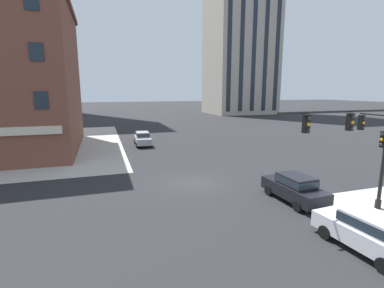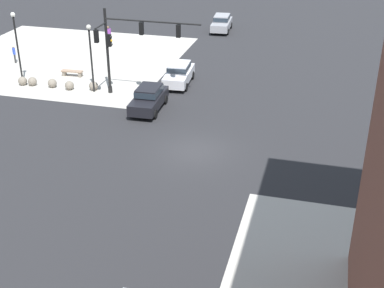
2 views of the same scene
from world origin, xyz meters
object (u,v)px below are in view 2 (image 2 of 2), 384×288
object	(u,v)px
pedestrian_at_curb	(108,34)
bollard_sphere_curb_a	(94,86)
bollard_sphere_curb_e	(23,81)
car_cross_eastbound	(149,98)
car_main_southbound_far	(222,22)
street_lamp_mid_sidewalk	(17,40)
street_lamp_corner_near	(91,50)
pedestrian_near_bench	(14,53)
bollard_sphere_curb_b	(69,85)
bench_near_signal	(72,72)
bollard_sphere_curb_d	(32,81)
traffic_signal_main	(124,42)
bollard_sphere_curb_c	(52,83)
car_main_northbound_near	(179,73)

from	to	relation	value
pedestrian_at_curb	bollard_sphere_curb_a	bearing A→B (deg)	107.57
bollard_sphere_curb_e	car_cross_eastbound	bearing A→B (deg)	169.32
car_main_southbound_far	street_lamp_mid_sidewalk	bearing A→B (deg)	58.95
bollard_sphere_curb_a	pedestrian_at_curb	distance (m)	12.69
pedestrian_at_curb	car_main_southbound_far	size ratio (longest dim) A/B	0.39
pedestrian_at_curb	street_lamp_corner_near	xyz separation A→B (m)	(-3.99, 12.38, 2.25)
bollard_sphere_curb_e	pedestrian_near_bench	bearing A→B (deg)	-53.24
bollard_sphere_curb_b	bollard_sphere_curb_e	xyz separation A→B (m)	(4.04, 0.02, 0.00)
car_cross_eastbound	street_lamp_corner_near	bearing A→B (deg)	-23.18
bench_near_signal	street_lamp_corner_near	bearing A→B (deg)	138.83
bollard_sphere_curb_d	bench_near_signal	world-z (taller)	bollard_sphere_curb_d
car_main_southbound_far	traffic_signal_main	bearing A→B (deg)	81.49
bollard_sphere_curb_b	bollard_sphere_curb_c	bearing A→B (deg)	-4.47
bollard_sphere_curb_b	car_cross_eastbound	size ratio (longest dim) A/B	0.16
bollard_sphere_curb_c	car_cross_eastbound	size ratio (longest dim) A/B	0.16
street_lamp_corner_near	car_main_northbound_near	size ratio (longest dim) A/B	1.15
bollard_sphere_curb_b	pedestrian_at_curb	size ratio (longest dim) A/B	0.39
bollard_sphere_curb_b	car_cross_eastbound	xyz separation A→B (m)	(-7.24, 2.15, 0.57)
street_lamp_corner_near	car_main_southbound_far	distance (m)	20.91
bollard_sphere_curb_a	car_main_southbound_far	size ratio (longest dim) A/B	0.15
bollard_sphere_curb_b	car_main_northbound_near	distance (m)	8.56
pedestrian_at_curb	street_lamp_corner_near	distance (m)	13.20
street_lamp_mid_sidewalk	bench_near_signal	bearing A→B (deg)	-139.34
pedestrian_near_bench	street_lamp_corner_near	bearing A→B (deg)	153.98
traffic_signal_main	car_main_northbound_near	world-z (taller)	traffic_signal_main
street_lamp_mid_sidewalk	pedestrian_near_bench	bearing A→B (deg)	-52.93
bollard_sphere_curb_a	car_main_southbound_far	bearing A→B (deg)	-106.56
pedestrian_near_bench	street_lamp_corner_near	size ratio (longest dim) A/B	0.31
bollard_sphere_curb_e	car_main_southbound_far	distance (m)	23.28
bollard_sphere_curb_b	bollard_sphere_curb_d	xyz separation A→B (m)	(3.24, -0.09, 0.00)
street_lamp_mid_sidewalk	car_main_southbound_far	size ratio (longest dim) A/B	1.26
traffic_signal_main	pedestrian_near_bench	world-z (taller)	traffic_signal_main
bollard_sphere_curb_b	car_main_northbound_near	bearing A→B (deg)	-156.49
street_lamp_mid_sidewalk	car_main_northbound_near	bearing A→B (deg)	-165.48
traffic_signal_main	bench_near_signal	distance (m)	7.56
bollard_sphere_curb_c	street_lamp_corner_near	world-z (taller)	street_lamp_corner_near
traffic_signal_main	bollard_sphere_curb_a	distance (m)	4.74
pedestrian_at_curb	street_lamp_mid_sidewalk	world-z (taller)	street_lamp_mid_sidewalk
bollard_sphere_curb_e	car_main_southbound_far	world-z (taller)	car_main_southbound_far
bollard_sphere_curb_a	street_lamp_corner_near	bearing A→B (deg)	118.36
bollard_sphere_curb_b	street_lamp_mid_sidewalk	world-z (taller)	street_lamp_mid_sidewalk
bench_near_signal	car_main_southbound_far	size ratio (longest dim) A/B	0.40
car_cross_eastbound	bollard_sphere_curb_c	bearing A→B (deg)	-14.49
bollard_sphere_curb_e	car_main_southbound_far	bearing A→B (deg)	-120.27
bollard_sphere_curb_c	pedestrian_near_bench	world-z (taller)	pedestrian_near_bench
traffic_signal_main	street_lamp_corner_near	bearing A→B (deg)	-1.11
bollard_sphere_curb_b	bollard_sphere_curb_d	size ratio (longest dim) A/B	1.00
bollard_sphere_curb_a	bollard_sphere_curb_b	size ratio (longest dim) A/B	1.00
pedestrian_at_curb	car_main_southbound_far	bearing A→B (deg)	-141.83
pedestrian_near_bench	car_cross_eastbound	distance (m)	16.43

